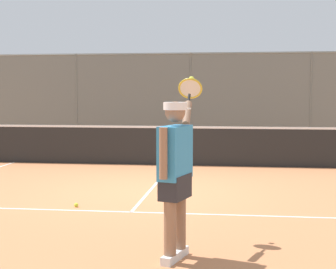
{
  "coord_description": "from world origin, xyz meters",
  "views": [
    {
      "loc": [
        -1.54,
        9.31,
        1.79
      ],
      "look_at": [
        -0.36,
        0.14,
        1.05
      ],
      "focal_mm": 56.67,
      "sensor_mm": 36.0,
      "label": 1
    }
  ],
  "objects": [
    {
      "name": "tennis_player",
      "position": [
        -0.91,
        3.77,
        1.0
      ],
      "size": [
        0.4,
        1.42,
        1.99
      ],
      "rotation": [
        0.0,
        0.0,
        -1.87
      ],
      "color": "silver",
      "rests_on": "ground"
    },
    {
      "name": "tennis_net",
      "position": [
        0.0,
        -3.5,
        0.49
      ],
      "size": [
        10.52,
        0.09,
        1.07
      ],
      "color": "#2D2D2D",
      "rests_on": "ground"
    },
    {
      "name": "ground_plane",
      "position": [
        0.0,
        0.0,
        0.0
      ],
      "size": [
        60.0,
        60.0,
        0.0
      ],
      "primitive_type": "plane",
      "color": "#C67A4C"
    },
    {
      "name": "tennis_ball_near_net",
      "position": [
        0.92,
        1.4,
        0.03
      ],
      "size": [
        0.07,
        0.07,
        0.07
      ],
      "primitive_type": "sphere",
      "color": "#CCDB33",
      "rests_on": "ground"
    },
    {
      "name": "court_line_markings",
      "position": [
        0.0,
        1.96,
        0.0
      ],
      "size": [
        8.18,
        9.39,
        0.01
      ],
      "color": "white",
      "rests_on": "ground"
    },
    {
      "name": "fence_backdrop",
      "position": [
        0.0,
        -9.32,
        1.38
      ],
      "size": [
        18.97,
        1.37,
        3.12
      ],
      "color": "slate",
      "rests_on": "ground"
    }
  ]
}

